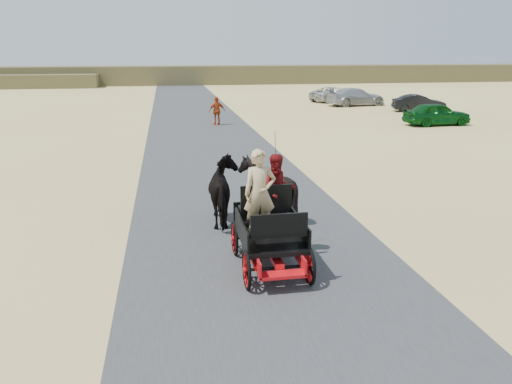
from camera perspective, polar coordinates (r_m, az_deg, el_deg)
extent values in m
plane|color=tan|center=(8.69, 4.23, -14.71)|extent=(140.00, 140.00, 0.00)
cube|color=#38383A|center=(8.69, 4.23, -14.69)|extent=(6.00, 140.00, 0.01)
cube|color=brown|center=(69.33, -8.76, 13.07)|extent=(140.00, 6.00, 2.40)
imported|color=black|center=(13.10, -3.45, 0.06)|extent=(0.91, 2.01, 1.70)
imported|color=black|center=(13.26, 1.27, 0.29)|extent=(1.37, 1.54, 1.70)
imported|color=tan|center=(10.13, 0.43, -0.14)|extent=(0.66, 0.43, 1.80)
imported|color=#660C0F|center=(10.77, 2.51, 0.22)|extent=(0.77, 0.60, 1.58)
imported|color=#AA3B13|center=(30.77, -4.48, 9.23)|extent=(1.08, 0.66, 1.73)
imported|color=#0C4C19|center=(32.56, 19.97, 8.39)|extent=(4.11, 1.83, 1.37)
imported|color=black|center=(39.48, 18.12, 9.62)|extent=(4.00, 2.21, 1.25)
imported|color=#B2B2B7|center=(42.54, 11.33, 10.61)|extent=(5.19, 2.77, 1.43)
imported|color=#B2B2B7|center=(45.64, 8.89, 10.97)|extent=(5.04, 3.91, 1.27)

